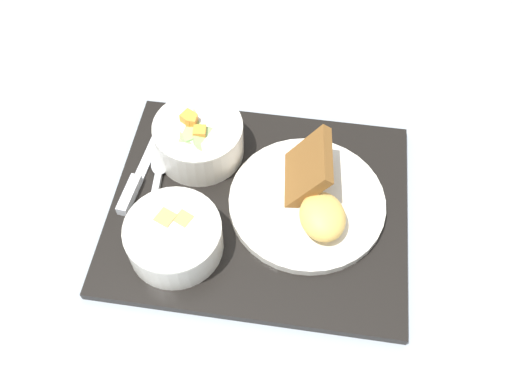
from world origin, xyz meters
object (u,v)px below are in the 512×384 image
Objects in this scene: plate_main at (306,200)px; bowl_soup at (170,236)px; bowl_salad at (196,137)px; knife at (133,180)px; spoon at (156,173)px.

bowl_soup is at bearing -159.79° from plate_main.
plate_main is (0.15, -0.09, -0.02)m from bowl_salad.
bowl_soup is at bearing -133.73° from knife.
plate_main is at bearing 20.21° from bowl_soup.
bowl_soup is 0.87× the size of spoon.
knife is 1.26× the size of spoon.
knife is (-0.09, -0.06, -0.03)m from bowl_salad.
bowl_salad is 0.18m from plate_main.
spoon is (-0.06, -0.04, -0.03)m from bowl_salad.
bowl_soup is 0.12m from knife.
knife is (-0.24, 0.04, -0.01)m from plate_main.
bowl_salad is 0.89× the size of spoon.
bowl_soup is 0.69× the size of knife.
bowl_salad is at bearing -43.72° from knife.
bowl_salad is 1.02× the size of bowl_soup.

